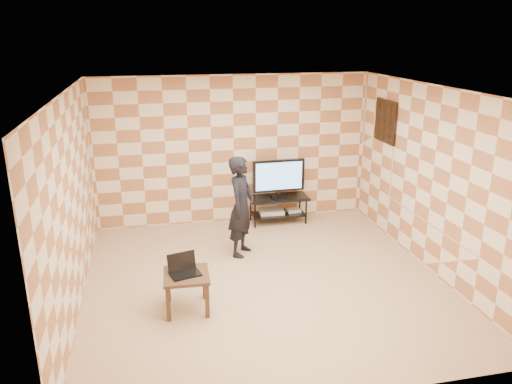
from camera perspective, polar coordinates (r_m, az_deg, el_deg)
floor at (r=7.27m, az=1.02°, el=-10.10°), size 5.00×5.00×0.00m
wall_back at (r=9.10m, az=-2.56°, el=4.81°), size 5.00×0.02×2.70m
wall_front at (r=4.53m, az=8.50°, el=-9.48°), size 5.00×0.02×2.70m
wall_left at (r=6.65m, az=-20.37°, el=-1.34°), size 0.02×5.00×2.70m
wall_right at (r=7.69m, az=19.53°, el=1.29°), size 0.02×5.00×2.70m
ceiling at (r=6.45m, az=1.16°, el=11.56°), size 5.00×5.00×0.02m
wall_art at (r=8.86m, az=14.59°, el=7.85°), size 0.04×0.72×0.72m
tv_stand at (r=9.25m, az=2.55°, el=-1.33°), size 1.09×0.49×0.50m
tv at (r=9.08m, az=2.60°, el=1.77°), size 0.97×0.19×0.70m
dvd_player at (r=9.31m, az=1.77°, el=-2.22°), size 0.46×0.34×0.07m
game_console at (r=9.40m, az=4.31°, el=-2.10°), size 0.25×0.19×0.06m
side_table at (r=6.46m, az=-7.95°, el=-9.97°), size 0.59×0.59×0.50m
laptop at (r=6.43m, az=-8.25°, el=-8.74°), size 0.43×0.37×0.25m
person at (r=7.79m, az=-1.69°, el=-1.66°), size 0.63×0.70×1.60m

